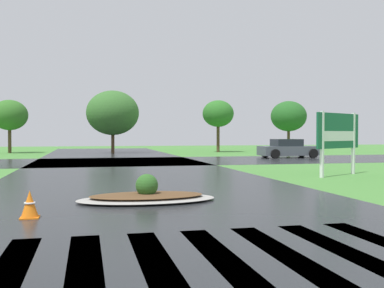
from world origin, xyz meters
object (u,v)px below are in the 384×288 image
(car_white_sedan, at_px, (288,149))
(median_island, at_px, (147,196))
(estate_billboard, at_px, (338,134))
(traffic_cone, at_px, (30,205))

(car_white_sedan, bearing_deg, median_island, -124.14)
(estate_billboard, height_order, car_white_sedan, estate_billboard)
(car_white_sedan, relative_size, traffic_cone, 7.45)
(traffic_cone, bearing_deg, car_white_sedan, 53.28)
(estate_billboard, xyz_separation_m, traffic_cone, (-10.87, -6.84, -1.42))
(car_white_sedan, bearing_deg, traffic_cone, -126.81)
(median_island, bearing_deg, estate_billboard, 31.64)
(median_island, bearing_deg, car_white_sedan, 55.95)
(estate_billboard, xyz_separation_m, median_island, (-8.33, -5.13, -1.55))
(car_white_sedan, height_order, traffic_cone, car_white_sedan)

